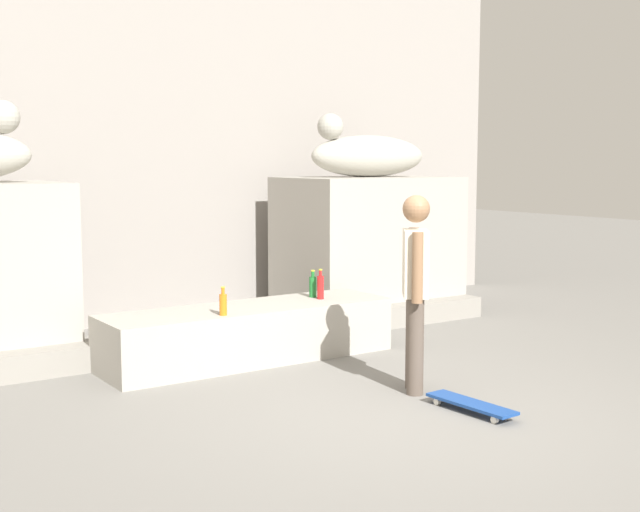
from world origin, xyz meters
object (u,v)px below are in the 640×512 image
at_px(skateboard, 471,404).
at_px(bottle_orange, 223,304).
at_px(bottle_red, 320,287).
at_px(skater, 415,284).
at_px(bottle_green, 313,286).
at_px(statue_reclining_right, 366,154).

distance_m(skateboard, bottle_orange, 2.48).
xyz_separation_m(skateboard, bottle_red, (0.23, 2.44, 0.60)).
bearing_deg(bottle_orange, skater, -54.78).
bearing_deg(skateboard, bottle_green, -8.39).
height_order(skateboard, bottle_green, bottle_green).
height_order(skater, bottle_green, skater).
height_order(skater, bottle_orange, skater).
distance_m(bottle_red, bottle_orange, 1.28).
relative_size(bottle_green, bottle_orange, 1.06).
distance_m(skater, bottle_red, 1.76).
bearing_deg(bottle_red, bottle_orange, -168.73).
xyz_separation_m(statue_reclining_right, skateboard, (-1.86, -3.81, -1.96)).
distance_m(statue_reclining_right, skater, 3.77).
relative_size(skater, bottle_red, 5.37).
bearing_deg(skateboard, skater, -5.10).
bearing_deg(statue_reclining_right, bottle_red, 45.58).
distance_m(skateboard, bottle_red, 2.52).
bearing_deg(bottle_orange, statue_reclining_right, 29.48).
distance_m(skater, bottle_orange, 1.83).
relative_size(statue_reclining_right, bottle_red, 5.29).
bearing_deg(skateboard, bottle_orange, 21.81).
bearing_deg(bottle_red, skateboard, -95.47).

